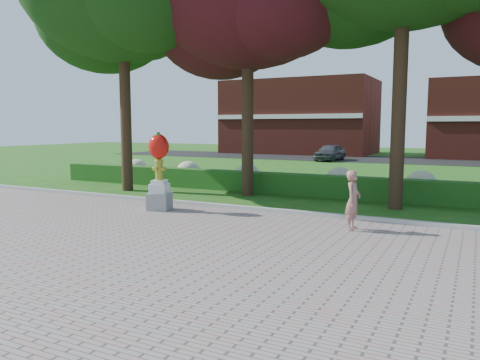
{
  "coord_description": "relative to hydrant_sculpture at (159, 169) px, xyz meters",
  "views": [
    {
      "loc": [
        5.78,
        -9.86,
        2.62
      ],
      "look_at": [
        0.23,
        1.0,
        1.22
      ],
      "focal_mm": 35.0,
      "sensor_mm": 36.0,
      "label": 1
    }
  ],
  "objects": [
    {
      "name": "ground",
      "position": [
        2.97,
        -1.78,
        -1.31
      ],
      "size": [
        100.0,
        100.0,
        0.0
      ],
      "primitive_type": "plane",
      "color": "#165816",
      "rests_on": "ground"
    },
    {
      "name": "walkway",
      "position": [
        2.97,
        -5.78,
        -1.29
      ],
      "size": [
        40.0,
        14.0,
        0.04
      ],
      "primitive_type": "cube",
      "color": "gray",
      "rests_on": "ground"
    },
    {
      "name": "curb",
      "position": [
        2.97,
        1.22,
        -1.24
      ],
      "size": [
        40.0,
        0.18,
        0.15
      ],
      "primitive_type": "cube",
      "color": "#ADADA5",
      "rests_on": "ground"
    },
    {
      "name": "lawn_hedge",
      "position": [
        2.97,
        5.22,
        -0.91
      ],
      "size": [
        24.0,
        0.7,
        0.8
      ],
      "primitive_type": "cube",
      "color": "#184914",
      "rests_on": "ground"
    },
    {
      "name": "hydrangea_row",
      "position": [
        3.54,
        6.22,
        -0.76
      ],
      "size": [
        20.1,
        1.1,
        0.99
      ],
      "color": "beige",
      "rests_on": "ground"
    },
    {
      "name": "street",
      "position": [
        2.97,
        26.22,
        -1.3
      ],
      "size": [
        50.0,
        8.0,
        0.02
      ],
      "primitive_type": "cube",
      "color": "black",
      "rests_on": "ground"
    },
    {
      "name": "building_left",
      "position": [
        -7.03,
        32.22,
        2.19
      ],
      "size": [
        14.0,
        8.0,
        7.0
      ],
      "primitive_type": "cube",
      "color": "maroon",
      "rests_on": "ground"
    },
    {
      "name": "hydrant_sculpture",
      "position": [
        0.0,
        0.0,
        0.0
      ],
      "size": [
        0.8,
        0.8,
        2.4
      ],
      "rotation": [
        0.0,
        0.0,
        0.28
      ],
      "color": "gray",
      "rests_on": "walkway"
    },
    {
      "name": "woman",
      "position": [
        6.03,
        -0.11,
        -0.52
      ],
      "size": [
        0.38,
        0.56,
        1.5
      ],
      "primitive_type": "imported",
      "rotation": [
        0.0,
        0.0,
        1.53
      ],
      "color": "#A96E60",
      "rests_on": "walkway"
    },
    {
      "name": "parked_car",
      "position": [
        -1.34,
        23.22,
        -0.65
      ],
      "size": [
        1.78,
        3.84,
        1.27
      ],
      "primitive_type": "imported",
      "rotation": [
        0.0,
        0.0,
        -0.08
      ],
      "color": "#43464B",
      "rests_on": "street"
    }
  ]
}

